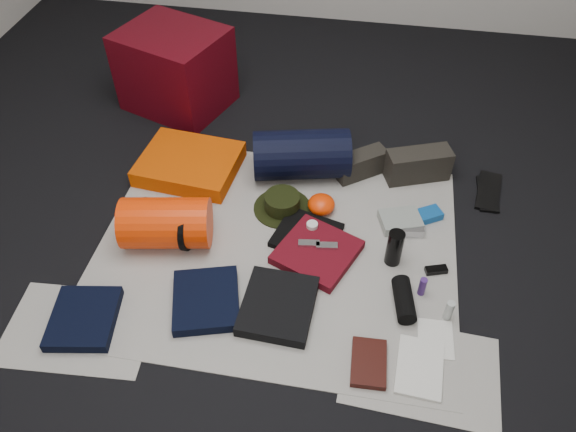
% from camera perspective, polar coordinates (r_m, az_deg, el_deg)
% --- Properties ---
extents(floor, '(4.50, 4.50, 0.02)m').
position_cam_1_polar(floor, '(2.55, -1.19, -3.52)').
color(floor, black).
rests_on(floor, ground).
extents(newspaper_mat, '(1.60, 1.30, 0.01)m').
position_cam_1_polar(newspaper_mat, '(2.54, -1.19, -3.33)').
color(newspaper_mat, beige).
rests_on(newspaper_mat, floor).
extents(newspaper_sheet_front_left, '(0.61, 0.44, 0.00)m').
position_cam_1_polar(newspaper_sheet_front_left, '(2.44, -20.45, -10.64)').
color(newspaper_sheet_front_left, beige).
rests_on(newspaper_sheet_front_left, floor).
extents(newspaper_sheet_front_right, '(0.60, 0.43, 0.00)m').
position_cam_1_polar(newspaper_sheet_front_right, '(2.25, 13.33, -14.96)').
color(newspaper_sheet_front_right, beige).
rests_on(newspaper_sheet_front_right, floor).
extents(red_cabinet, '(0.66, 0.61, 0.45)m').
position_cam_1_polar(red_cabinet, '(3.35, -11.37, 14.40)').
color(red_cabinet, '#52060F').
rests_on(red_cabinet, floor).
extents(sleeping_pad, '(0.52, 0.44, 0.09)m').
position_cam_1_polar(sleeping_pad, '(2.93, -9.97, 5.23)').
color(sleeping_pad, '#E54C02').
rests_on(sleeping_pad, newspaper_mat).
extents(stuff_sack, '(0.42, 0.29, 0.23)m').
position_cam_1_polar(stuff_sack, '(2.55, -12.28, -0.70)').
color(stuff_sack, '#F83404').
rests_on(stuff_sack, newspaper_mat).
extents(sack_strap_left, '(0.02, 0.22, 0.22)m').
position_cam_1_polar(sack_strap_left, '(2.58, -14.33, -0.52)').
color(sack_strap_left, black).
rests_on(sack_strap_left, newspaper_mat).
extents(sack_strap_right, '(0.03, 0.22, 0.22)m').
position_cam_1_polar(sack_strap_right, '(2.52, -10.12, -1.10)').
color(sack_strap_right, black).
rests_on(sack_strap_right, newspaper_mat).
extents(navy_duffel, '(0.52, 0.35, 0.25)m').
position_cam_1_polar(navy_duffel, '(2.82, 1.37, 6.26)').
color(navy_duffel, black).
rests_on(navy_duffel, newspaper_mat).
extents(boonie_brim, '(0.35, 0.35, 0.01)m').
position_cam_1_polar(boonie_brim, '(2.71, -0.58, 0.82)').
color(boonie_brim, black).
rests_on(boonie_brim, newspaper_mat).
extents(boonie_crown, '(0.17, 0.17, 0.07)m').
position_cam_1_polar(boonie_crown, '(2.68, -0.59, 1.45)').
color(boonie_crown, black).
rests_on(boonie_crown, boonie_brim).
extents(hiking_boot_left, '(0.27, 0.23, 0.13)m').
position_cam_1_polar(hiking_boot_left, '(2.88, 7.43, 5.24)').
color(hiking_boot_left, '#2A2620').
rests_on(hiking_boot_left, newspaper_mat).
extents(hiking_boot_right, '(0.34, 0.22, 0.16)m').
position_cam_1_polar(hiking_boot_right, '(2.90, 13.07, 5.10)').
color(hiking_boot_right, '#2A2620').
rests_on(hiking_boot_right, newspaper_mat).
extents(flip_flop_left, '(0.10, 0.25, 0.01)m').
position_cam_1_polar(flip_flop_left, '(2.95, 19.61, 2.10)').
color(flip_flop_left, black).
rests_on(flip_flop_left, floor).
extents(flip_flop_right, '(0.15, 0.30, 0.02)m').
position_cam_1_polar(flip_flop_right, '(2.97, 19.70, 2.38)').
color(flip_flop_right, black).
rests_on(flip_flop_right, floor).
extents(trousers_navy_a, '(0.30, 0.33, 0.05)m').
position_cam_1_polar(trousers_navy_a, '(2.43, -20.03, -9.73)').
color(trousers_navy_a, black).
rests_on(trousers_navy_a, newspaper_mat).
extents(trousers_navy_b, '(0.34, 0.37, 0.05)m').
position_cam_1_polar(trousers_navy_b, '(2.36, -8.32, -8.46)').
color(trousers_navy_b, black).
rests_on(trousers_navy_b, newspaper_mat).
extents(trousers_charcoal, '(0.30, 0.34, 0.05)m').
position_cam_1_polar(trousers_charcoal, '(2.31, -1.01, -9.10)').
color(trousers_charcoal, black).
rests_on(trousers_charcoal, newspaper_mat).
extents(black_tshirt, '(0.33, 0.32, 0.03)m').
position_cam_1_polar(black_tshirt, '(2.58, 1.91, -1.94)').
color(black_tshirt, black).
rests_on(black_tshirt, newspaper_mat).
extents(red_shirt, '(0.41, 0.41, 0.04)m').
position_cam_1_polar(red_shirt, '(2.50, 2.97, -3.68)').
color(red_shirt, '#5B0914').
rests_on(red_shirt, newspaper_mat).
extents(orange_stuff_sack, '(0.17, 0.17, 0.09)m').
position_cam_1_polar(orange_stuff_sack, '(2.68, 3.40, 1.19)').
color(orange_stuff_sack, '#F83404').
rests_on(orange_stuff_sack, newspaper_mat).
extents(first_aid_pouch, '(0.22, 0.19, 0.05)m').
position_cam_1_polar(first_aid_pouch, '(2.68, 11.34, -0.47)').
color(first_aid_pouch, gray).
rests_on(first_aid_pouch, newspaper_mat).
extents(water_bottle, '(0.09, 0.09, 0.18)m').
position_cam_1_polar(water_bottle, '(2.47, 10.77, -3.19)').
color(water_bottle, black).
rests_on(water_bottle, newspaper_mat).
extents(speaker, '(0.11, 0.21, 0.08)m').
position_cam_1_polar(speaker, '(2.36, 11.69, -8.32)').
color(speaker, black).
rests_on(speaker, newspaper_mat).
extents(compact_camera, '(0.11, 0.08, 0.04)m').
position_cam_1_polar(compact_camera, '(2.65, 12.43, -1.41)').
color(compact_camera, '#B8B7BD').
rests_on(compact_camera, newspaper_mat).
extents(cyan_case, '(0.15, 0.13, 0.04)m').
position_cam_1_polar(cyan_case, '(2.74, 14.05, 0.12)').
color(cyan_case, '#0F4C94').
rests_on(cyan_case, newspaper_mat).
extents(toiletry_purple, '(0.04, 0.04, 0.09)m').
position_cam_1_polar(toiletry_purple, '(2.41, 13.49, -6.97)').
color(toiletry_purple, '#43226E').
rests_on(toiletry_purple, newspaper_mat).
extents(toiletry_clear, '(0.04, 0.04, 0.10)m').
position_cam_1_polar(toiletry_clear, '(2.36, 16.03, -9.21)').
color(toiletry_clear, '#AFB4B0').
rests_on(toiletry_clear, newspaper_mat).
extents(paperback_book, '(0.14, 0.21, 0.03)m').
position_cam_1_polar(paperback_book, '(2.21, 8.20, -14.56)').
color(paperback_book, black).
rests_on(paperback_book, newspaper_mat).
extents(map_booklet, '(0.19, 0.26, 0.01)m').
position_cam_1_polar(map_booklet, '(2.24, 13.23, -14.74)').
color(map_booklet, silver).
rests_on(map_booklet, newspaper_mat).
extents(map_printout, '(0.14, 0.18, 0.01)m').
position_cam_1_polar(map_printout, '(2.33, 14.76, -11.97)').
color(map_printout, silver).
rests_on(map_printout, newspaper_mat).
extents(sunglasses, '(0.10, 0.07, 0.02)m').
position_cam_1_polar(sunglasses, '(2.53, 14.82, -5.32)').
color(sunglasses, black).
rests_on(sunglasses, newspaper_mat).
extents(key_cluster, '(0.07, 0.07, 0.01)m').
position_cam_1_polar(key_cluster, '(2.41, -21.22, -11.41)').
color(key_cluster, '#B8B7BD').
rests_on(key_cluster, newspaper_mat).
extents(tape_roll, '(0.05, 0.05, 0.04)m').
position_cam_1_polar(tape_roll, '(2.57, 2.47, -1.04)').
color(tape_roll, silver).
rests_on(tape_roll, black_tshirt).
extents(energy_bar_a, '(0.10, 0.05, 0.01)m').
position_cam_1_polar(energy_bar_a, '(2.49, 2.14, -2.80)').
color(energy_bar_a, '#B8B7BD').
rests_on(energy_bar_a, red_shirt).
extents(energy_bar_b, '(0.10, 0.05, 0.01)m').
position_cam_1_polar(energy_bar_b, '(2.49, 3.97, -3.03)').
color(energy_bar_b, '#B8B7BD').
rests_on(energy_bar_b, red_shirt).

